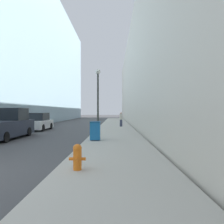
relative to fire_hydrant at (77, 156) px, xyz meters
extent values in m
cube|color=#ADA89E|center=(1.14, 17.17, -0.46)|extent=(3.65, 60.00, 0.12)
cube|color=#99B7C6|center=(-14.63, 25.17, 10.15)|extent=(12.00, 60.00, 21.34)
cube|color=beige|center=(9.06, 25.17, 5.99)|extent=(12.00, 60.00, 13.02)
cylinder|color=orange|center=(0.00, 0.00, -0.11)|extent=(0.24, 0.24, 0.58)
sphere|color=orange|center=(0.00, 0.00, 0.23)|extent=(0.26, 0.26, 0.26)
cylinder|color=orange|center=(0.00, 0.00, 0.31)|extent=(0.07, 0.07, 0.06)
cylinder|color=orange|center=(0.00, -0.18, -0.08)|extent=(0.11, 0.12, 0.11)
cylinder|color=orange|center=(-0.18, 0.00, -0.08)|extent=(0.12, 0.09, 0.09)
cylinder|color=orange|center=(0.18, 0.00, -0.08)|extent=(0.12, 0.09, 0.09)
cube|color=#19609E|center=(-0.08, 6.49, 0.13)|extent=(0.57, 0.58, 0.99)
cube|color=navy|center=(-0.08, 6.49, 0.67)|extent=(0.59, 0.60, 0.08)
cylinder|color=black|center=(-0.32, 6.73, -0.32)|extent=(0.05, 0.16, 0.16)
cylinder|color=black|center=(0.17, 6.73, -0.32)|extent=(0.05, 0.16, 0.16)
cylinder|color=#2D332D|center=(-0.27, 10.93, -0.27)|extent=(0.27, 0.27, 0.25)
cylinder|color=#2D332D|center=(-0.27, 10.93, 1.94)|extent=(0.14, 0.14, 4.67)
sphere|color=silver|center=(-0.27, 10.93, 4.44)|extent=(0.41, 0.41, 0.41)
cube|color=#232838|center=(-6.27, 7.93, 0.17)|extent=(2.10, 5.43, 1.02)
cube|color=black|center=(-6.27, 8.89, 1.11)|extent=(1.93, 1.74, 0.85)
cylinder|color=black|center=(-7.25, 9.62, -0.20)|extent=(0.24, 0.64, 0.64)
cylinder|color=black|center=(-5.30, 9.62, -0.20)|extent=(0.24, 0.64, 0.64)
cylinder|color=black|center=(-5.30, 6.25, -0.20)|extent=(0.24, 0.64, 0.64)
cube|color=silver|center=(-6.38, 14.70, 0.03)|extent=(1.83, 4.11, 0.77)
cube|color=#1E2328|center=(-6.38, 14.70, 0.78)|extent=(1.61, 2.13, 0.73)
cylinder|color=black|center=(-7.22, 15.93, -0.20)|extent=(0.24, 0.64, 0.64)
cylinder|color=black|center=(-5.54, 15.93, -0.20)|extent=(0.24, 0.64, 0.64)
cylinder|color=black|center=(-7.22, 13.47, -0.20)|extent=(0.24, 0.64, 0.64)
cylinder|color=black|center=(-5.54, 13.47, -0.20)|extent=(0.24, 0.64, 0.64)
cube|color=#2D3347|center=(1.75, 17.85, -0.01)|extent=(0.27, 0.19, 0.77)
cube|color=#B7B2A3|center=(1.75, 17.85, 0.68)|extent=(0.32, 0.19, 0.61)
sphere|color=tan|center=(1.75, 17.85, 1.09)|extent=(0.21, 0.21, 0.21)
camera|label=1|loc=(1.10, -6.31, 1.31)|focal=35.00mm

